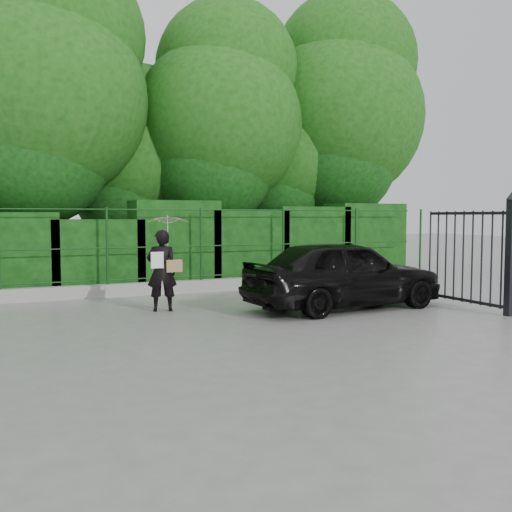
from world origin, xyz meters
name	(u,v)px	position (x,y,z in m)	size (l,w,h in m)	color
ground	(263,324)	(0.00, 0.00, 0.00)	(80.00, 80.00, 0.00)	gray
kerb	(186,287)	(0.00, 4.50, 0.15)	(14.00, 0.25, 0.30)	#9E9E99
fence	(194,244)	(0.22, 4.50, 1.20)	(14.13, 0.06, 1.80)	#123E14
hedge	(185,249)	(0.29, 5.50, 1.03)	(14.20, 1.20, 2.29)	black
trees	(189,126)	(1.14, 7.74, 4.62)	(17.10, 6.15, 8.08)	black
gate	(491,252)	(4.60, -0.72, 1.19)	(0.22, 2.33, 2.36)	black
woman	(166,249)	(-1.17, 2.07, 1.24)	(0.90, 0.85, 1.92)	black
car	(344,274)	(2.21, 0.83, 0.72)	(1.69, 4.21, 1.43)	black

